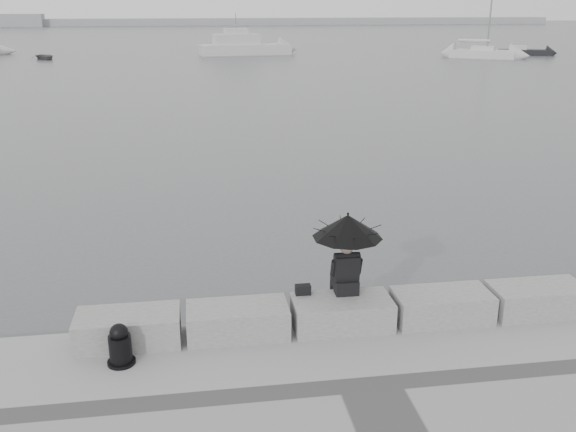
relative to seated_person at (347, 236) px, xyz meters
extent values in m
plane|color=#474A4D|center=(-0.11, 0.20, -2.00)|extent=(360.00, 360.00, 0.00)
cube|color=slate|center=(-3.51, -0.25, -1.25)|extent=(1.60, 0.80, 0.50)
cube|color=slate|center=(-1.81, -0.25, -1.25)|extent=(1.60, 0.80, 0.50)
cube|color=slate|center=(-0.11, -0.25, -1.25)|extent=(1.60, 0.80, 0.50)
cube|color=slate|center=(1.59, -0.25, -1.25)|extent=(1.60, 0.80, 0.50)
cube|color=slate|center=(3.29, -0.25, -1.25)|extent=(1.60, 0.80, 0.50)
sphere|color=#726056|center=(0.00, 0.02, -0.22)|extent=(0.21, 0.21, 0.21)
cylinder|color=black|center=(0.00, 0.01, -0.15)|extent=(0.02, 0.02, 1.00)
cone|color=black|center=(0.00, 0.01, 0.16)|extent=(1.14, 1.14, 0.38)
sphere|color=black|center=(0.00, 0.01, 0.37)|extent=(0.04, 0.04, 0.04)
cube|color=black|center=(-0.71, 0.04, -0.92)|extent=(0.25, 0.14, 0.16)
cylinder|color=black|center=(-3.57, -0.86, -1.47)|extent=(0.41, 0.41, 0.06)
cylinder|color=black|center=(-3.57, -0.86, -1.27)|extent=(0.33, 0.33, 0.46)
sphere|color=black|center=(-3.57, -0.86, -0.98)|extent=(0.27, 0.27, 0.27)
cube|color=#949699|center=(-0.11, 155.20, -1.20)|extent=(180.00, 6.00, 1.60)
cube|color=silver|center=(27.67, 54.77, -1.65)|extent=(6.74, 5.40, 0.90)
cube|color=silver|center=(27.67, 54.77, -1.05)|extent=(2.75, 2.54, 0.50)
cylinder|color=gray|center=(27.67, 54.77, -0.40)|extent=(3.14, 1.97, 0.10)
cube|color=silver|center=(3.84, 62.72, -1.50)|extent=(10.11, 4.04, 1.20)
cube|color=silver|center=(3.84, 62.72, -0.40)|extent=(5.16, 2.81, 1.20)
cube|color=silver|center=(3.84, 62.72, 0.50)|extent=(2.64, 1.90, 0.60)
cylinder|color=gray|center=(3.84, 62.72, 1.60)|extent=(0.08, 0.08, 1.60)
cube|color=black|center=(33.85, 57.46, -1.75)|extent=(5.71, 3.25, 0.70)
cube|color=silver|center=(33.85, 57.46, -1.25)|extent=(1.94, 1.66, 0.50)
imported|color=slate|center=(-16.66, 59.81, -1.73)|extent=(3.42, 2.87, 0.54)
camera|label=1|loc=(-2.39, -9.38, 3.57)|focal=40.00mm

